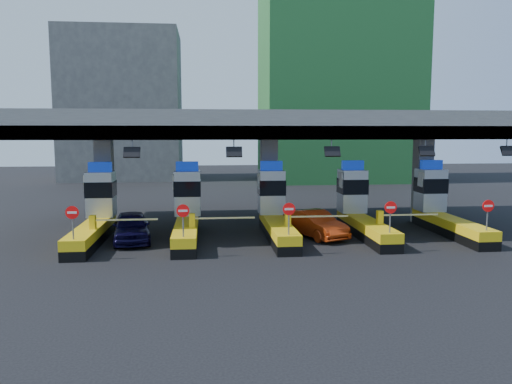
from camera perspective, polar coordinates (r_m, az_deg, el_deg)
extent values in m
plane|color=black|center=(28.66, 2.21, -4.98)|extent=(120.00, 120.00, 0.00)
cube|color=slate|center=(31.02, 1.49, 7.56)|extent=(28.00, 12.00, 1.50)
cube|color=#4C4C49|center=(25.37, 3.13, 6.78)|extent=(28.00, 0.60, 0.70)
cube|color=slate|center=(31.52, -16.88, 0.88)|extent=(1.00, 1.00, 5.50)
cube|color=slate|center=(31.18, 1.47, 1.11)|extent=(1.00, 1.00, 5.50)
cube|color=slate|center=(33.92, 18.47, 1.23)|extent=(1.00, 1.00, 5.50)
cylinder|color=slate|center=(25.33, -13.97, 5.23)|extent=(0.06, 0.06, 0.50)
cube|color=black|center=(25.14, -14.01, 4.42)|extent=(0.80, 0.38, 0.54)
cylinder|color=slate|center=(25.11, -2.55, 5.41)|extent=(0.06, 0.06, 0.50)
cube|color=black|center=(24.93, -2.52, 4.60)|extent=(0.80, 0.38, 0.54)
cylinder|color=slate|center=(25.89, 8.62, 5.39)|extent=(0.06, 0.06, 0.50)
cube|color=black|center=(25.70, 8.72, 4.59)|extent=(0.80, 0.38, 0.54)
cylinder|color=slate|center=(27.56, 18.78, 5.19)|extent=(0.06, 0.06, 0.50)
cube|color=black|center=(27.39, 18.93, 4.44)|extent=(0.80, 0.38, 0.54)
cylinder|color=slate|center=(29.71, 26.73, 4.92)|extent=(0.06, 0.06, 0.50)
cube|color=black|center=(29.55, 26.90, 4.22)|extent=(0.80, 0.38, 0.54)
cube|color=black|center=(28.02, -18.26, -5.08)|extent=(1.20, 8.00, 0.50)
cube|color=#E5B70C|center=(27.93, -18.30, -4.08)|extent=(1.20, 8.00, 0.50)
cube|color=#9EA3A8|center=(30.40, -17.28, -0.21)|extent=(1.50, 1.50, 2.60)
cube|color=black|center=(30.34, -17.31, 0.35)|extent=(1.56, 1.56, 0.90)
cube|color=#0C2DBF|center=(30.25, -17.39, 2.76)|extent=(1.30, 0.35, 0.55)
cube|color=white|center=(30.20, -18.93, 1.02)|extent=(0.06, 0.70, 0.90)
cylinder|color=slate|center=(24.32, -20.20, -3.60)|extent=(0.07, 0.07, 1.30)
cylinder|color=red|center=(24.20, -20.27, -2.21)|extent=(0.60, 0.04, 0.60)
cube|color=white|center=(24.17, -20.29, -2.22)|extent=(0.42, 0.02, 0.10)
cube|color=#E5B70C|center=(26.59, -18.16, -3.30)|extent=(0.30, 0.35, 0.70)
cube|color=white|center=(26.27, -14.65, -3.08)|extent=(3.20, 0.08, 0.08)
cube|color=black|center=(27.38, -7.95, -5.07)|extent=(1.20, 8.00, 0.50)
cube|color=#E5B70C|center=(27.28, -7.97, -4.04)|extent=(1.20, 8.00, 0.50)
cube|color=#9EA3A8|center=(29.80, -7.82, -0.09)|extent=(1.50, 1.50, 2.60)
cube|color=black|center=(29.75, -7.83, 0.48)|extent=(1.56, 1.56, 0.90)
cube|color=#0C2DBF|center=(29.65, -7.87, 2.94)|extent=(1.30, 0.35, 0.55)
cube|color=white|center=(29.47, -9.42, 1.17)|extent=(0.06, 0.70, 0.90)
cylinder|color=slate|center=(23.58, -8.32, -3.56)|extent=(0.07, 0.07, 1.30)
cylinder|color=red|center=(23.45, -8.35, -2.13)|extent=(0.60, 0.04, 0.60)
cube|color=white|center=(23.42, -8.35, -2.14)|extent=(0.42, 0.02, 0.10)
cube|color=#E5B70C|center=(25.98, -7.31, -3.24)|extent=(0.30, 0.35, 0.70)
cube|color=white|center=(25.97, -3.67, -2.98)|extent=(3.20, 0.08, 0.08)
cube|color=black|center=(27.64, 2.50, -4.90)|extent=(1.20, 8.00, 0.50)
cube|color=#E5B70C|center=(27.54, 2.51, -3.88)|extent=(1.20, 8.00, 0.50)
cube|color=#9EA3A8|center=(30.04, 1.75, 0.03)|extent=(1.50, 1.50, 2.60)
cube|color=black|center=(29.99, 1.76, 0.59)|extent=(1.56, 1.56, 0.90)
cube|color=#0C2DBF|center=(29.89, 1.76, 3.03)|extent=(1.30, 0.35, 0.55)
cube|color=white|center=(29.58, 0.30, 1.28)|extent=(0.06, 0.70, 0.90)
cylinder|color=slate|center=(23.88, 3.77, -3.37)|extent=(0.07, 0.07, 1.30)
cylinder|color=red|center=(23.75, 3.79, -1.96)|extent=(0.60, 0.04, 0.60)
cube|color=white|center=(23.73, 3.80, -1.97)|extent=(0.42, 0.02, 0.10)
cube|color=#E5B70C|center=(26.32, 3.65, -3.07)|extent=(0.30, 0.35, 0.70)
cube|color=white|center=(26.62, 7.16, -2.77)|extent=(3.20, 0.08, 0.08)
cube|color=black|center=(28.78, 12.43, -4.58)|extent=(1.20, 8.00, 0.50)
cube|color=#E5B70C|center=(28.69, 12.46, -3.60)|extent=(1.20, 8.00, 0.50)
cube|color=#9EA3A8|center=(31.10, 10.92, 0.14)|extent=(1.50, 1.50, 2.60)
cube|color=black|center=(31.04, 10.95, 0.68)|extent=(1.56, 1.56, 0.90)
cube|color=#0C2DBF|center=(30.95, 10.99, 3.04)|extent=(1.30, 0.35, 0.55)
cube|color=white|center=(30.51, 9.68, 1.36)|extent=(0.06, 0.70, 0.90)
cylinder|color=slate|center=(25.19, 15.07, -3.05)|extent=(0.07, 0.07, 1.30)
cylinder|color=red|center=(25.07, 15.14, -1.71)|extent=(0.60, 0.04, 0.60)
cube|color=white|center=(25.05, 15.16, -1.72)|extent=(0.42, 0.02, 0.10)
cube|color=#E5B70C|center=(27.58, 13.96, -2.80)|extent=(0.30, 0.35, 0.70)
cube|color=white|center=(28.16, 17.13, -2.50)|extent=(3.20, 0.08, 0.08)
cube|color=black|center=(30.70, 21.36, -4.18)|extent=(1.20, 8.00, 0.50)
cube|color=#E5B70C|center=(30.61, 21.40, -3.26)|extent=(1.20, 8.00, 0.50)
cube|color=#9EA3A8|center=(32.88, 19.30, 0.24)|extent=(1.50, 1.50, 2.60)
cube|color=black|center=(32.83, 19.33, 0.75)|extent=(1.56, 1.56, 0.90)
cube|color=#0C2DBF|center=(32.75, 19.41, 2.98)|extent=(1.30, 0.35, 0.55)
cube|color=white|center=(32.21, 18.28, 1.40)|extent=(0.06, 0.70, 0.90)
cylinder|color=slate|center=(27.37, 24.91, -2.68)|extent=(0.07, 0.07, 1.30)
cylinder|color=red|center=(27.26, 25.01, -1.45)|extent=(0.60, 0.04, 0.60)
cube|color=white|center=(27.23, 25.04, -1.45)|extent=(0.42, 0.02, 0.10)
cube|color=#E5B70C|center=(29.64, 23.11, -2.48)|extent=(0.30, 0.35, 0.70)
cube|color=white|center=(30.45, 25.84, -2.19)|extent=(3.20, 0.08, 0.08)
cube|color=#1E5926|center=(62.38, 9.33, 14.31)|extent=(18.00, 12.00, 28.00)
cube|color=#4C4C49|center=(64.63, -14.98, 9.45)|extent=(14.00, 10.00, 18.00)
imported|color=black|center=(27.80, -14.05, -3.87)|extent=(2.57, 4.93, 1.60)
imported|color=#AB300D|center=(28.28, 6.75, -3.64)|extent=(3.22, 4.79, 1.49)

